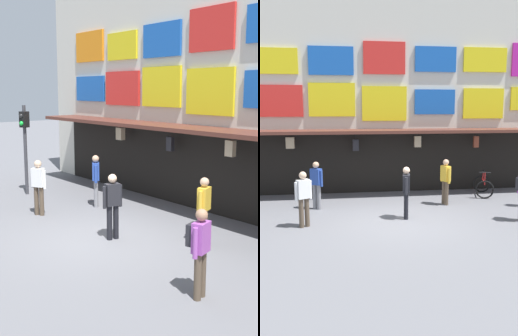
# 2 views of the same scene
# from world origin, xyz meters

# --- Properties ---
(ground_plane) EXTENTS (80.00, 80.00, 0.00)m
(ground_plane) POSITION_xyz_m (0.00, 0.00, 0.00)
(ground_plane) COLOR slate
(shopfront) EXTENTS (18.00, 2.60, 8.00)m
(shopfront) POSITION_xyz_m (-0.00, 4.57, 3.96)
(shopfront) COLOR beige
(shopfront) RESTS_ON ground
(bicycle_parked) EXTENTS (1.01, 1.31, 1.05)m
(bicycle_parked) POSITION_xyz_m (3.88, 2.78, 0.39)
(bicycle_parked) COLOR black
(bicycle_parked) RESTS_ON ground
(pedestrian_in_purple) EXTENTS (0.48, 0.37, 1.68)m
(pedestrian_in_purple) POSITION_xyz_m (-2.92, -0.24, 0.95)
(pedestrian_in_purple) COLOR brown
(pedestrian_in_purple) RESTS_ON ground
(pedestrian_in_white) EXTENTS (0.45, 0.38, 1.68)m
(pedestrian_in_white) POSITION_xyz_m (-2.67, 1.67, 0.95)
(pedestrian_in_white) COLOR gray
(pedestrian_in_white) RESTS_ON ground
(pedestrian_in_black) EXTENTS (0.28, 0.52, 1.68)m
(pedestrian_in_black) POSITION_xyz_m (0.23, 0.18, 0.95)
(pedestrian_in_black) COLOR black
(pedestrian_in_black) RESTS_ON ground
(pedestrian_in_yellow) EXTENTS (0.33, 0.51, 1.68)m
(pedestrian_in_yellow) POSITION_xyz_m (1.95, 1.64, 0.95)
(pedestrian_in_yellow) COLOR brown
(pedestrian_in_yellow) RESTS_ON ground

